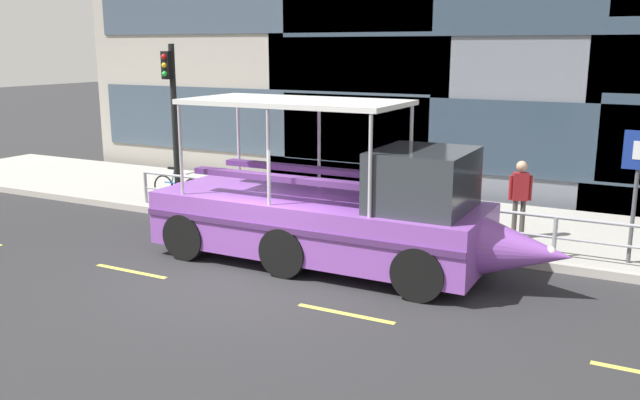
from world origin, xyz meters
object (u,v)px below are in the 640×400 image
(duck_tour_boat, at_px, (340,215))
(pedestrian_near_bow, at_px, (520,192))
(leaned_bicycle, at_px, (178,188))
(parking_sign, at_px, (637,174))
(traffic_light_pole, at_px, (173,110))

(duck_tour_boat, bearing_deg, pedestrian_near_bow, 47.21)
(leaned_bicycle, bearing_deg, parking_sign, -1.08)
(pedestrian_near_bow, bearing_deg, traffic_light_pole, -173.79)
(traffic_light_pole, height_order, duck_tour_boat, traffic_light_pole)
(traffic_light_pole, xyz_separation_m, leaned_bicycle, (-0.25, 0.38, -2.24))
(leaned_bicycle, bearing_deg, traffic_light_pole, -56.42)
(leaned_bicycle, height_order, pedestrian_near_bow, pedestrian_near_bow)
(traffic_light_pole, xyz_separation_m, duck_tour_boat, (6.05, -2.20, -1.71))
(traffic_light_pole, bearing_deg, parking_sign, 0.81)
(traffic_light_pole, xyz_separation_m, parking_sign, (11.35, 0.16, -0.80))
(traffic_light_pole, relative_size, duck_tour_boat, 0.50)
(duck_tour_boat, bearing_deg, leaned_bicycle, 157.70)
(traffic_light_pole, distance_m, leaned_bicycle, 2.28)
(leaned_bicycle, xyz_separation_m, pedestrian_near_bow, (9.24, 0.60, 0.70))
(parking_sign, relative_size, pedestrian_near_bow, 1.50)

